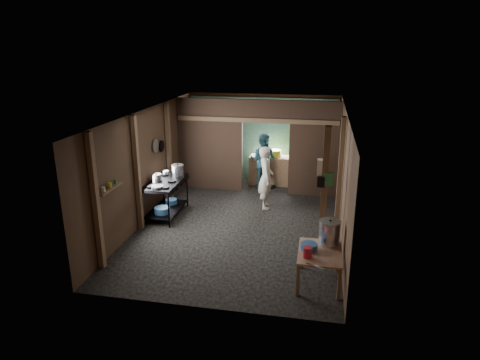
% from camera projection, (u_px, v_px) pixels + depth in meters
% --- Properties ---
extents(floor, '(4.50, 7.00, 0.00)m').
position_uv_depth(floor, '(242.00, 222.00, 10.10)').
color(floor, black).
rests_on(floor, ground).
extents(ceiling, '(4.50, 7.00, 0.00)m').
position_uv_depth(ceiling, '(242.00, 112.00, 9.30)').
color(ceiling, '#4D4B48').
rests_on(ceiling, ground).
extents(wall_back, '(4.50, 0.00, 2.60)m').
position_uv_depth(wall_back, '(263.00, 137.00, 12.97)').
color(wall_back, '#42321D').
rests_on(wall_back, ground).
extents(wall_front, '(4.50, 0.00, 2.60)m').
position_uv_depth(wall_front, '(199.00, 233.00, 6.43)').
color(wall_front, '#42321D').
rests_on(wall_front, ground).
extents(wall_left, '(0.00, 7.00, 2.60)m').
position_uv_depth(wall_left, '(149.00, 164.00, 10.11)').
color(wall_left, '#42321D').
rests_on(wall_left, ground).
extents(wall_right, '(0.00, 7.00, 2.60)m').
position_uv_depth(wall_right, '(343.00, 175.00, 9.29)').
color(wall_right, '#42321D').
rests_on(wall_right, ground).
extents(partition_left, '(1.85, 0.10, 2.60)m').
position_uv_depth(partition_left, '(210.00, 145.00, 11.99)').
color(partition_left, '#473022').
rests_on(partition_left, floor).
extents(partition_right, '(1.35, 0.10, 2.60)m').
position_uv_depth(partition_right, '(314.00, 149.00, 11.47)').
color(partition_right, '#473022').
rests_on(partition_right, floor).
extents(partition_header, '(1.30, 0.10, 0.60)m').
position_uv_depth(partition_header, '(266.00, 111.00, 11.40)').
color(partition_header, '#473022').
rests_on(partition_header, wall_back).
extents(turquoise_panel, '(4.40, 0.06, 2.50)m').
position_uv_depth(turquoise_panel, '(263.00, 139.00, 12.93)').
color(turquoise_panel, '#65B6B3').
rests_on(turquoise_panel, wall_back).
extents(back_counter, '(1.20, 0.50, 0.85)m').
position_uv_depth(back_counter, '(270.00, 170.00, 12.67)').
color(back_counter, '#896747').
rests_on(back_counter, floor).
extents(wall_clock, '(0.20, 0.03, 0.20)m').
position_uv_depth(wall_clock, '(271.00, 118.00, 12.65)').
color(wall_clock, white).
rests_on(wall_clock, wall_back).
extents(post_left_a, '(0.10, 0.12, 2.60)m').
position_uv_depth(post_left_a, '(96.00, 203.00, 7.66)').
color(post_left_a, '#896747').
rests_on(post_left_a, floor).
extents(post_left_b, '(0.10, 0.12, 2.60)m').
position_uv_depth(post_left_b, '(137.00, 174.00, 9.35)').
color(post_left_b, '#896747').
rests_on(post_left_b, floor).
extents(post_left_c, '(0.10, 0.12, 2.60)m').
position_uv_depth(post_left_c, '(169.00, 152.00, 11.21)').
color(post_left_c, '#896747').
rests_on(post_left_c, floor).
extents(post_right, '(0.10, 0.12, 2.60)m').
position_uv_depth(post_right, '(340.00, 177.00, 9.12)').
color(post_right, '#896747').
rests_on(post_right, floor).
extents(post_free, '(0.12, 0.12, 2.60)m').
position_uv_depth(post_free, '(324.00, 193.00, 8.15)').
color(post_free, '#896747').
rests_on(post_free, floor).
extents(cross_beam, '(4.40, 0.12, 0.12)m').
position_uv_depth(cross_beam, '(257.00, 120.00, 11.48)').
color(cross_beam, '#896747').
rests_on(cross_beam, wall_left).
extents(pan_lid_big, '(0.03, 0.34, 0.34)m').
position_uv_depth(pan_lid_big, '(156.00, 146.00, 10.36)').
color(pan_lid_big, gray).
rests_on(pan_lid_big, wall_left).
extents(pan_lid_small, '(0.03, 0.30, 0.30)m').
position_uv_depth(pan_lid_small, '(162.00, 146.00, 10.77)').
color(pan_lid_small, black).
rests_on(pan_lid_small, wall_left).
extents(wall_shelf, '(0.14, 0.80, 0.03)m').
position_uv_depth(wall_shelf, '(110.00, 189.00, 8.09)').
color(wall_shelf, '#896747').
rests_on(wall_shelf, wall_left).
extents(jar_white, '(0.07, 0.07, 0.10)m').
position_uv_depth(jar_white, '(103.00, 190.00, 7.84)').
color(jar_white, white).
rests_on(jar_white, wall_shelf).
extents(jar_yellow, '(0.08, 0.08, 0.10)m').
position_uv_depth(jar_yellow, '(110.00, 185.00, 8.07)').
color(jar_yellow, yellow).
rests_on(jar_yellow, wall_shelf).
extents(jar_green, '(0.06, 0.06, 0.10)m').
position_uv_depth(jar_green, '(115.00, 182.00, 8.28)').
color(jar_green, '#338A4D').
rests_on(jar_green, wall_shelf).
extents(bag_white, '(0.22, 0.15, 0.32)m').
position_uv_depth(bag_white, '(323.00, 168.00, 8.09)').
color(bag_white, white).
rests_on(bag_white, post_free).
extents(bag_green, '(0.16, 0.12, 0.24)m').
position_uv_depth(bag_green, '(329.00, 179.00, 7.99)').
color(bag_green, '#338A4D').
rests_on(bag_green, post_free).
extents(bag_black, '(0.14, 0.10, 0.20)m').
position_uv_depth(bag_black, '(321.00, 182.00, 8.01)').
color(bag_black, black).
rests_on(bag_black, post_free).
extents(gas_range, '(0.77, 1.49, 0.88)m').
position_uv_depth(gas_range, '(166.00, 198.00, 10.33)').
color(gas_range, black).
rests_on(gas_range, floor).
extents(prep_table, '(0.74, 1.02, 0.61)m').
position_uv_depth(prep_table, '(319.00, 267.00, 7.45)').
color(prep_table, tan).
rests_on(prep_table, floor).
extents(stove_pot_large, '(0.36, 0.36, 0.31)m').
position_uv_depth(stove_pot_large, '(178.00, 171.00, 10.57)').
color(stove_pot_large, silver).
rests_on(stove_pot_large, gas_range).
extents(stove_pot_med, '(0.27, 0.27, 0.21)m').
position_uv_depth(stove_pot_med, '(156.00, 178.00, 10.12)').
color(stove_pot_med, silver).
rests_on(stove_pot_med, gas_range).
extents(stove_saucepan, '(0.17, 0.17, 0.09)m').
position_uv_depth(stove_saucepan, '(166.00, 173.00, 10.71)').
color(stove_saucepan, silver).
rests_on(stove_saucepan, gas_range).
extents(frying_pan, '(0.33, 0.53, 0.07)m').
position_uv_depth(frying_pan, '(157.00, 187.00, 9.74)').
color(frying_pan, gray).
rests_on(frying_pan, gas_range).
extents(blue_tub_front, '(0.36, 0.36, 0.15)m').
position_uv_depth(blue_tub_front, '(162.00, 210.00, 10.13)').
color(blue_tub_front, '#32639A').
rests_on(blue_tub_front, gas_range).
extents(blue_tub_back, '(0.29, 0.29, 0.12)m').
position_uv_depth(blue_tub_back, '(171.00, 201.00, 10.73)').
color(blue_tub_back, '#32639A').
rests_on(blue_tub_back, gas_range).
extents(stock_pot, '(0.48, 0.48, 0.46)m').
position_uv_depth(stock_pot, '(329.00, 233.00, 7.58)').
color(stock_pot, silver).
rests_on(stock_pot, prep_table).
extents(wash_basin, '(0.32, 0.32, 0.11)m').
position_uv_depth(wash_basin, '(309.00, 246.00, 7.42)').
color(wash_basin, '#32639A').
rests_on(wash_basin, prep_table).
extents(pink_bucket, '(0.17, 0.17, 0.18)m').
position_uv_depth(pink_bucket, '(307.00, 252.00, 7.13)').
color(pink_bucket, red).
rests_on(pink_bucket, prep_table).
extents(knife, '(0.29, 0.15, 0.01)m').
position_uv_depth(knife, '(315.00, 266.00, 6.87)').
color(knife, silver).
rests_on(knife, prep_table).
extents(yellow_tub, '(0.36, 0.36, 0.20)m').
position_uv_depth(yellow_tub, '(275.00, 153.00, 12.48)').
color(yellow_tub, yellow).
rests_on(yellow_tub, back_counter).
extents(red_cup, '(0.11, 0.11, 0.13)m').
position_uv_depth(red_cup, '(260.00, 154.00, 12.58)').
color(red_cup, '#C82950').
rests_on(red_cup, back_counter).
extents(cook, '(0.49, 0.65, 1.60)m').
position_uv_depth(cook, '(266.00, 178.00, 10.73)').
color(cook, white).
rests_on(cook, floor).
extents(worker_back, '(0.84, 0.69, 1.59)m').
position_uv_depth(worker_back, '(263.00, 160.00, 12.32)').
color(worker_back, '#285B6D').
rests_on(worker_back, floor).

